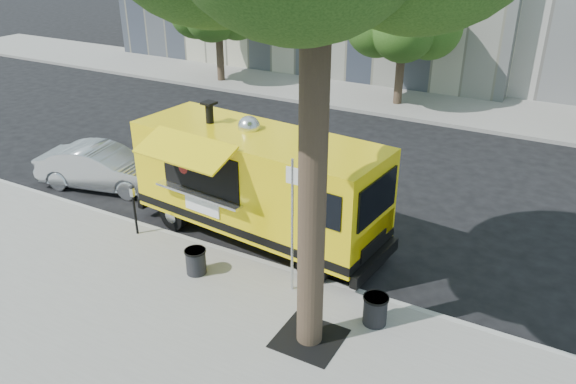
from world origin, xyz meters
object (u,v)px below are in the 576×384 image
object	(u,v)px
food_truck	(256,182)
sedan	(103,167)
trash_bin_left	(196,261)
far_tree_b	(405,15)
parking_meter	(134,204)
sign_post	(292,219)
far_tree_a	(217,4)
trash_bin_right	(375,309)

from	to	relation	value
food_truck	sedan	distance (m)	5.70
food_truck	trash_bin_left	xyz separation A→B (m)	(-0.24, -2.22, -1.08)
far_tree_b	sedan	distance (m)	13.56
far_tree_b	parking_meter	size ratio (longest dim) A/B	4.12
far_tree_b	sign_post	bearing A→B (deg)	-79.85
food_truck	trash_bin_left	world-z (taller)	food_truck
sign_post	far_tree_b	bearing A→B (deg)	100.15
food_truck	far_tree_a	bearing A→B (deg)	134.17
parking_meter	food_truck	world-z (taller)	food_truck
far_tree_a	sign_post	bearing A→B (deg)	-50.17
parking_meter	trash_bin_left	bearing A→B (deg)	-16.17
trash_bin_left	far_tree_b	bearing A→B (deg)	91.50
trash_bin_left	sedan	bearing A→B (deg)	154.66
parking_meter	sedan	size ratio (longest dim) A/B	0.34
parking_meter	trash_bin_left	world-z (taller)	parking_meter
far_tree_a	trash_bin_right	xyz separation A→B (m)	(13.50, -14.06, -3.30)
parking_meter	trash_bin_right	distance (m)	6.53
sign_post	trash_bin_right	distance (m)	2.39
far_tree_a	sign_post	distance (m)	18.14
parking_meter	food_truck	bearing A→B (deg)	30.17
trash_bin_left	food_truck	bearing A→B (deg)	83.93
sign_post	sedan	size ratio (longest dim) A/B	0.77
far_tree_b	parking_meter	world-z (taller)	far_tree_b
sedan	trash_bin_left	distance (m)	5.96
far_tree_a	sign_post	xyz separation A→B (m)	(11.55, -13.85, -1.93)
food_truck	trash_bin_right	xyz separation A→B (m)	(3.88, -1.93, -1.07)
sign_post	trash_bin_left	distance (m)	2.62
far_tree_b	parking_meter	distance (m)	14.48
sign_post	trash_bin_right	world-z (taller)	sign_post
far_tree_a	trash_bin_right	world-z (taller)	far_tree_a
sign_post	far_tree_a	bearing A→B (deg)	129.83
far_tree_b	sign_post	size ratio (longest dim) A/B	1.83
far_tree_a	parking_meter	distance (m)	15.59
parking_meter	trash_bin_left	size ratio (longest dim) A/B	2.29
sign_post	sedan	bearing A→B (deg)	164.75
sign_post	food_truck	xyz separation A→B (m)	(-1.93, 1.72, -0.31)
far_tree_a	trash_bin_left	distance (m)	17.46
trash_bin_left	far_tree_a	bearing A→B (deg)	123.20
sign_post	food_truck	size ratio (longest dim) A/B	0.44
trash_bin_left	trash_bin_right	size ratio (longest dim) A/B	0.96
parking_meter	trash_bin_right	xyz separation A→B (m)	(6.50, -0.41, -0.51)
far_tree_b	trash_bin_right	size ratio (longest dim) A/B	9.06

